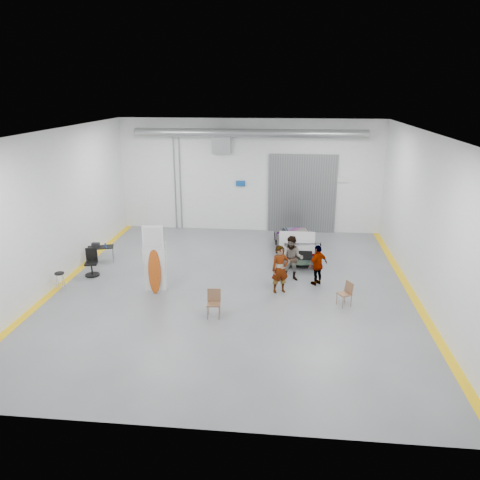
# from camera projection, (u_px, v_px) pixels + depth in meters

# --- Properties ---
(ground) EXTENTS (16.00, 16.00, 0.00)m
(ground) POSITION_uv_depth(u_px,v_px,m) (233.00, 288.00, 18.34)
(ground) COLOR slate
(ground) RESTS_ON ground
(room_shell) EXTENTS (14.02, 16.18, 6.01)m
(room_shell) POSITION_uv_depth(u_px,v_px,m) (244.00, 175.00, 19.15)
(room_shell) COLOR silver
(room_shell) RESTS_ON ground
(sedan_car) EXTENTS (2.31, 4.64, 1.29)m
(sedan_car) POSITION_uv_depth(u_px,v_px,m) (296.00, 241.00, 21.96)
(sedan_car) COLOR white
(sedan_car) RESTS_ON ground
(person_a) EXTENTS (0.80, 0.66, 1.87)m
(person_a) POSITION_uv_depth(u_px,v_px,m) (280.00, 269.00, 17.72)
(person_a) COLOR #87584A
(person_a) RESTS_ON ground
(person_b) EXTENTS (1.02, 0.85, 1.86)m
(person_b) POSITION_uv_depth(u_px,v_px,m) (292.00, 258.00, 18.86)
(person_b) COLOR slate
(person_b) RESTS_ON ground
(person_c) EXTENTS (0.97, 0.92, 1.64)m
(person_c) POSITION_uv_depth(u_px,v_px,m) (318.00, 265.00, 18.46)
(person_c) COLOR brown
(person_c) RESTS_ON ground
(surfboard_display) EXTENTS (0.80, 0.28, 2.84)m
(surfboard_display) POSITION_uv_depth(u_px,v_px,m) (154.00, 265.00, 17.57)
(surfboard_display) COLOR white
(surfboard_display) RESTS_ON ground
(folding_chair_near) EXTENTS (0.48, 0.50, 0.96)m
(folding_chair_near) POSITION_uv_depth(u_px,v_px,m) (214.00, 309.00, 15.95)
(folding_chair_near) COLOR brown
(folding_chair_near) RESTS_ON ground
(folding_chair_far) EXTENTS (0.56, 0.68, 0.89)m
(folding_chair_far) POSITION_uv_depth(u_px,v_px,m) (344.00, 298.00, 16.80)
(folding_chair_far) COLOR brown
(folding_chair_far) RESTS_ON ground
(shop_stool) EXTENTS (0.37, 0.37, 0.73)m
(shop_stool) POSITION_uv_depth(u_px,v_px,m) (60.00, 282.00, 18.04)
(shop_stool) COLOR black
(shop_stool) RESTS_ON ground
(work_table) EXTENTS (1.24, 0.89, 0.92)m
(work_table) POSITION_uv_depth(u_px,v_px,m) (99.00, 247.00, 20.92)
(work_table) COLOR gray
(work_table) RESTS_ON ground
(office_chair) EXTENTS (0.60, 0.62, 1.13)m
(office_chair) POSITION_uv_depth(u_px,v_px,m) (92.00, 264.00, 19.48)
(office_chair) COLOR black
(office_chair) RESTS_ON ground
(trunk_lid) EXTENTS (1.51, 0.92, 0.04)m
(trunk_lid) POSITION_uv_depth(u_px,v_px,m) (297.00, 240.00, 19.88)
(trunk_lid) COLOR silver
(trunk_lid) RESTS_ON sedan_car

